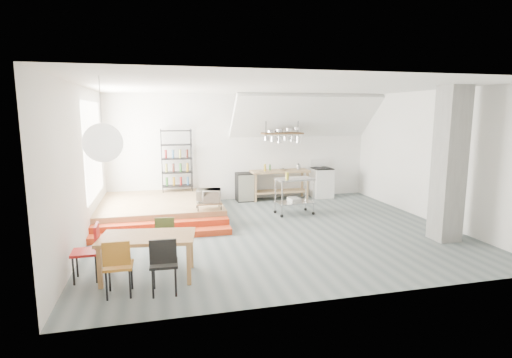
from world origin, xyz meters
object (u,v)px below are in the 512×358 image
object	(u,v)px
stove	(322,182)
dining_table	(148,240)
rolling_cart	(294,191)
mini_fridge	(245,187)

from	to	relation	value
stove	dining_table	size ratio (longest dim) A/B	0.74
stove	rolling_cart	world-z (taller)	stove
rolling_cart	dining_table	bearing A→B (deg)	-142.47
stove	mini_fridge	distance (m)	2.50
dining_table	rolling_cart	xyz separation A→B (m)	(3.67, 3.34, -0.01)
stove	dining_table	world-z (taller)	stove
rolling_cart	stove	bearing A→B (deg)	45.08
rolling_cart	mini_fridge	xyz separation A→B (m)	(-0.93, 1.91, -0.19)
stove	rolling_cart	size ratio (longest dim) A/B	1.15
stove	rolling_cart	distance (m)	2.44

